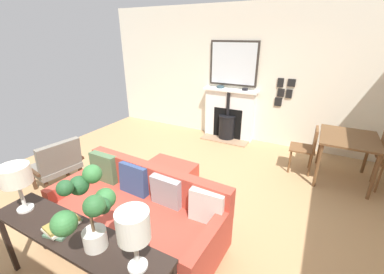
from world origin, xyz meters
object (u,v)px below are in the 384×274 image
at_px(mantel_bowl_far, 245,89).
at_px(sofa, 138,214).
at_px(book_stack, 62,225).
at_px(table_lamp_near_end, 15,177).
at_px(fireplace, 229,117).
at_px(armchair_accent, 57,163).
at_px(mantel_bowl_near, 220,87).
at_px(potted_plant, 88,207).
at_px(console_table, 76,241).
at_px(dining_table, 348,143).
at_px(ottoman, 168,174).
at_px(dining_chair_near_fireplace, 308,146).
at_px(table_lamp_far_end, 133,228).

relative_size(mantel_bowl_far, sofa, 0.06).
bearing_deg(book_stack, table_lamp_near_end, -90.18).
relative_size(fireplace, armchair_accent, 1.43).
relative_size(mantel_bowl_near, potted_plant, 0.26).
relative_size(mantel_bowl_far, console_table, 0.07).
distance_m(fireplace, dining_table, 2.42).
bearing_deg(fireplace, potted_plant, 5.99).
distance_m(sofa, armchair_accent, 1.73).
bearing_deg(fireplace, table_lamp_near_end, -6.69).
distance_m(mantel_bowl_near, ottoman, 2.55).
bearing_deg(table_lamp_near_end, dining_chair_near_fireplace, 146.54).
distance_m(book_stack, dining_table, 4.01).
distance_m(table_lamp_far_end, dining_chair_near_fireplace, 3.50).
relative_size(fireplace, sofa, 0.59).
xyz_separation_m(mantel_bowl_near, dining_table, (0.86, 2.50, -0.50)).
relative_size(mantel_bowl_near, book_stack, 0.56).
height_order(mantel_bowl_near, armchair_accent, mantel_bowl_near).
distance_m(mantel_bowl_far, book_stack, 4.22).
distance_m(fireplace, console_table, 4.17).
height_order(fireplace, dining_table, fireplace).
distance_m(armchair_accent, book_stack, 1.89).
relative_size(console_table, book_stack, 6.11).
bearing_deg(console_table, mantel_bowl_far, 178.01).
relative_size(fireplace, mantel_bowl_far, 9.62).
bearing_deg(dining_chair_near_fireplace, ottoman, -50.20).
height_order(fireplace, dining_chair_near_fireplace, fireplace).
xyz_separation_m(mantel_bowl_far, book_stack, (4.19, -0.28, -0.41)).
bearing_deg(mantel_bowl_near, book_stack, 3.77).
bearing_deg(dining_table, dining_chair_near_fireplace, -90.44).
bearing_deg(fireplace, mantel_bowl_far, 93.37).
xyz_separation_m(table_lamp_far_end, potted_plant, (0.02, -0.39, 0.03)).
bearing_deg(mantel_bowl_far, console_table, -1.99).
bearing_deg(book_stack, armchair_accent, -122.38).
height_order(mantel_bowl_near, table_lamp_far_end, table_lamp_far_end).
xyz_separation_m(sofa, armchair_accent, (-0.23, -1.71, 0.10)).
relative_size(mantel_bowl_near, armchair_accent, 0.20).
bearing_deg(sofa, ottoman, -164.85).
distance_m(console_table, dining_table, 3.93).
distance_m(mantel_bowl_far, table_lamp_far_end, 4.22).
height_order(mantel_bowl_near, dining_table, mantel_bowl_near).
relative_size(fireplace, potted_plant, 1.90).
relative_size(mantel_bowl_far, table_lamp_far_end, 0.26).
bearing_deg(dining_chair_near_fireplace, console_table, -24.83).
relative_size(table_lamp_far_end, book_stack, 1.64).
height_order(sofa, dining_table, sofa).
bearing_deg(potted_plant, mantel_bowl_far, -178.34).
bearing_deg(table_lamp_far_end, dining_chair_near_fireplace, 165.19).
distance_m(mantel_bowl_near, mantel_bowl_far, 0.56).
bearing_deg(mantel_bowl_far, ottoman, -10.22).
bearing_deg(sofa, dining_table, 140.78).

